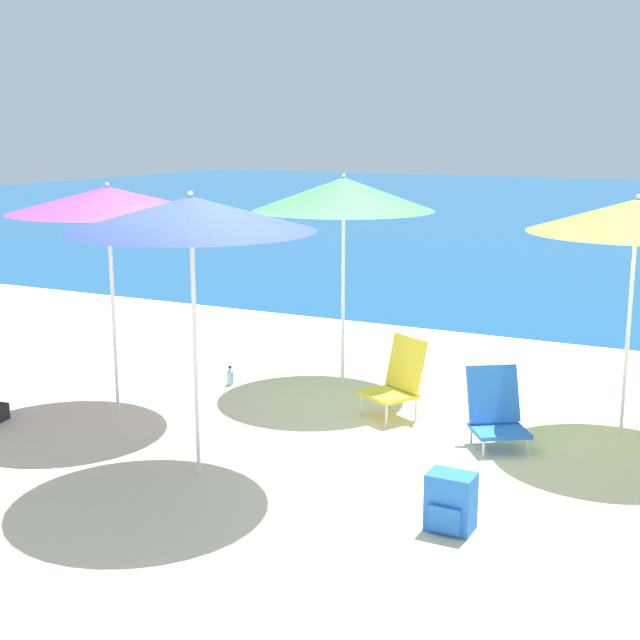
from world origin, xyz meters
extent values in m
plane|color=beige|center=(0.00, 0.00, 0.00)|extent=(60.00, 60.00, 0.00)
cylinder|color=white|center=(-0.34, 2.54, 0.95)|extent=(0.04, 0.04, 1.90)
cone|color=#47B756|center=(-0.34, 2.54, 2.07)|extent=(1.91, 1.91, 0.34)
sphere|color=white|center=(-0.34, 2.54, 2.26)|extent=(0.04, 0.04, 0.04)
cylinder|color=white|center=(-0.26, -0.33, 0.99)|extent=(0.04, 0.04, 1.97)
cone|color=navy|center=(-0.26, -0.33, 2.11)|extent=(1.93, 1.93, 0.26)
sphere|color=white|center=(-0.26, -0.33, 2.26)|extent=(0.04, 0.04, 0.04)
cylinder|color=white|center=(2.64, 2.18, 0.93)|extent=(0.04, 0.04, 1.85)
cone|color=#8ECC3D|center=(2.64, 2.18, 2.00)|extent=(1.88, 1.88, 0.29)
sphere|color=white|center=(2.64, 2.18, 2.17)|extent=(0.04, 0.04, 0.04)
cylinder|color=white|center=(-1.94, 0.71, 0.98)|extent=(0.04, 0.04, 1.96)
cone|color=purple|center=(-1.94, 0.71, 2.08)|extent=(1.89, 1.89, 0.24)
sphere|color=white|center=(-1.94, 0.71, 2.22)|extent=(0.04, 0.04, 0.04)
cylinder|color=silver|center=(0.29, 1.62, 0.11)|extent=(0.02, 0.02, 0.22)
cylinder|color=silver|center=(0.64, 1.43, 0.11)|extent=(0.02, 0.02, 0.22)
cylinder|color=silver|center=(0.47, 1.94, 0.11)|extent=(0.02, 0.02, 0.22)
cylinder|color=silver|center=(0.81, 1.75, 0.11)|extent=(0.02, 0.02, 0.22)
cube|color=yellow|center=(0.55, 1.69, 0.24)|extent=(0.61, 0.60, 0.04)
cube|color=yellow|center=(0.66, 1.87, 0.52)|extent=(0.48, 0.35, 0.51)
cylinder|color=silver|center=(1.68, 1.09, 0.07)|extent=(0.02, 0.02, 0.15)
cylinder|color=silver|center=(2.00, 1.31, 0.07)|extent=(0.02, 0.02, 0.15)
cylinder|color=silver|center=(1.48, 1.38, 0.07)|extent=(0.02, 0.02, 0.15)
cylinder|color=silver|center=(1.80, 1.60, 0.07)|extent=(0.02, 0.02, 0.15)
cube|color=blue|center=(1.74, 1.35, 0.17)|extent=(0.61, 0.60, 0.04)
cube|color=blue|center=(1.62, 1.52, 0.44)|extent=(0.50, 0.43, 0.49)
cube|color=blue|center=(1.87, -0.37, 0.21)|extent=(0.32, 0.23, 0.41)
cube|color=blue|center=(1.87, -0.50, 0.12)|extent=(0.23, 0.03, 0.19)
cylinder|color=#8CCCEA|center=(-1.43, 1.97, 0.07)|extent=(0.08, 0.08, 0.15)
cylinder|color=#8CCCEA|center=(-1.43, 1.97, 0.17)|extent=(0.04, 0.04, 0.05)
cylinder|color=black|center=(-1.43, 1.97, 0.21)|extent=(0.04, 0.04, 0.02)
camera|label=1|loc=(3.67, -5.93, 2.74)|focal=50.00mm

